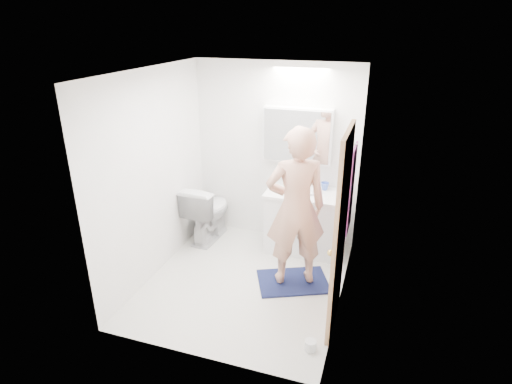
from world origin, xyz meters
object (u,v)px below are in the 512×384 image
at_px(toilet, 208,211).
at_px(toothbrush_cup, 325,186).
at_px(soap_bottle_b, 291,179).
at_px(vanity_cabinet, 302,222).
at_px(person, 296,208).
at_px(soap_bottle_a, 286,178).
at_px(medicine_cabinet, 297,135).
at_px(toilet_paper_roll, 310,345).

xyz_separation_m(toilet, toothbrush_cup, (1.54, 0.28, 0.46)).
bearing_deg(soap_bottle_b, vanity_cabinet, -39.89).
relative_size(toilet, person, 0.45).
relative_size(vanity_cabinet, person, 0.49).
distance_m(soap_bottle_a, soap_bottle_b, 0.07).
distance_m(medicine_cabinet, toilet, 1.61).
distance_m(toilet, toilet_paper_roll, 2.49).
bearing_deg(soap_bottle_a, toilet, -165.52).
bearing_deg(medicine_cabinet, person, -76.88).
relative_size(soap_bottle_a, toilet_paper_roll, 1.87).
distance_m(soap_bottle_a, toothbrush_cup, 0.52).
xyz_separation_m(medicine_cabinet, soap_bottle_a, (-0.12, -0.06, -0.58)).
relative_size(vanity_cabinet, toilet_paper_roll, 8.18).
height_order(person, soap_bottle_a, person).
bearing_deg(toilet_paper_roll, vanity_cabinet, 105.06).
bearing_deg(toilet, toilet_paper_roll, 140.27).
distance_m(vanity_cabinet, soap_bottle_b, 0.58).
height_order(vanity_cabinet, toothbrush_cup, toothbrush_cup).
distance_m(medicine_cabinet, toothbrush_cup, 0.75).
bearing_deg(vanity_cabinet, toilet, -174.95).
relative_size(toilet, toilet_paper_roll, 7.46).
height_order(person, toilet_paper_roll, person).
xyz_separation_m(person, toothbrush_cup, (0.16, 0.97, -0.09)).
bearing_deg(medicine_cabinet, soap_bottle_b, -152.44).
distance_m(vanity_cabinet, toothbrush_cup, 0.56).
relative_size(medicine_cabinet, soap_bottle_a, 4.28).
bearing_deg(vanity_cabinet, medicine_cabinet, 126.94).
bearing_deg(toilet_paper_roll, medicine_cabinet, 107.71).
distance_m(toilet, person, 1.64).
distance_m(soap_bottle_b, toilet_paper_roll, 2.28).
bearing_deg(person, soap_bottle_a, -93.89).
xyz_separation_m(vanity_cabinet, toothbrush_cup, (0.24, 0.16, 0.48)).
bearing_deg(toilet_paper_roll, person, 112.14).
height_order(vanity_cabinet, soap_bottle_b, soap_bottle_b).
distance_m(person, toothbrush_cup, 0.99).
xyz_separation_m(medicine_cabinet, soap_bottle_b, (-0.06, -0.03, -0.60)).
distance_m(medicine_cabinet, soap_bottle_a, 0.59).
bearing_deg(soap_bottle_b, toilet_paper_roll, -70.56).
distance_m(toothbrush_cup, toilet_paper_roll, 2.15).
distance_m(person, toilet_paper_roll, 1.42).
relative_size(medicine_cabinet, toilet, 1.07).
xyz_separation_m(vanity_cabinet, toilet, (-1.30, -0.11, 0.02)).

